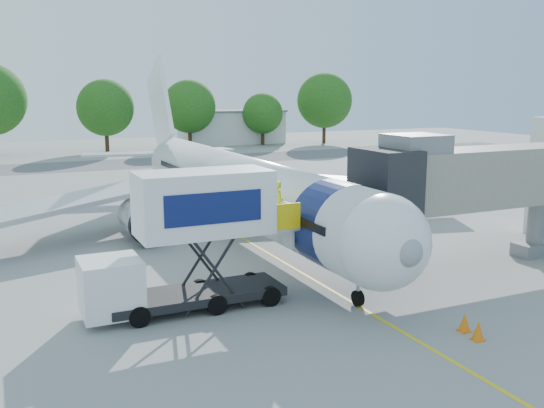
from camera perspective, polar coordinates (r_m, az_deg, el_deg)
name	(u,v)px	position (r m, az deg, el deg)	size (l,w,h in m)	color
ground	(263,250)	(33.03, -0.90, -4.34)	(160.00, 160.00, 0.00)	gray
guidance_line	(263,250)	(33.03, -0.90, -4.33)	(0.15, 70.00, 0.01)	yellow
taxiway_strip	(117,164)	(72.84, -14.43, 3.65)	(120.00, 10.00, 0.01)	#59595B
aircraft	(234,186)	(36.14, -3.56, 1.74)	(34.17, 37.73, 11.35)	white
jet_bridge	(472,179)	(30.75, 18.35, 2.25)	(13.90, 3.20, 6.60)	gray
catering_hiloader	(188,242)	(23.86, -7.90, -3.52)	(8.50, 2.44, 5.50)	black
ground_tug	(482,342)	(20.83, 19.12, -12.21)	(3.66, 2.77, 1.31)	white
safety_cone_a	(465,323)	(23.27, 17.68, -10.59)	(0.44, 0.44, 0.70)	orange
safety_cone_b	(478,331)	(22.66, 18.84, -11.26)	(0.44, 0.44, 0.70)	orange
outbuilding_right	(231,127)	(97.80, -3.85, 7.27)	(16.40, 7.40, 5.30)	silver
tree_d	(105,108)	(87.84, -15.42, 8.73)	(7.82, 7.82, 9.97)	#382314
tree_e	(189,107)	(91.26, -7.80, 9.08)	(7.84, 7.84, 9.99)	#382314
tree_f	(263,113)	(95.07, -0.89, 8.51)	(6.29, 6.29, 8.02)	#382314
tree_g	(325,101)	(98.52, 4.96, 9.68)	(8.78, 8.78, 11.19)	#382314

